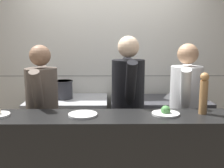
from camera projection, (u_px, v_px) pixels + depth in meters
wall_back_tiled at (109, 65)px, 3.76m from camera, size 8.00×0.06×2.60m
oven_range at (69, 131)px, 3.50m from camera, size 1.02×0.71×0.90m
prep_counter at (158, 132)px, 3.51m from camera, size 1.26×0.65×0.89m
stock_pot at (63, 89)px, 3.42m from camera, size 0.25×0.25×0.24m
mixing_bowl_steel at (171, 94)px, 3.49m from camera, size 0.20×0.20×0.10m
plated_dish_appetiser at (83, 115)px, 2.23m from camera, size 0.25×0.25×0.02m
plated_dish_dessert at (166, 112)px, 2.26m from camera, size 0.24×0.24×0.08m
pepper_mill at (204, 92)px, 2.26m from camera, size 0.08×0.08×0.36m
chef_head_cook at (43, 114)px, 2.72m from camera, size 0.35×0.70×1.61m
chef_sous at (128, 107)px, 2.82m from camera, size 0.36×0.74×1.70m
chef_line at (185, 112)px, 2.79m from camera, size 0.42×0.70×1.63m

